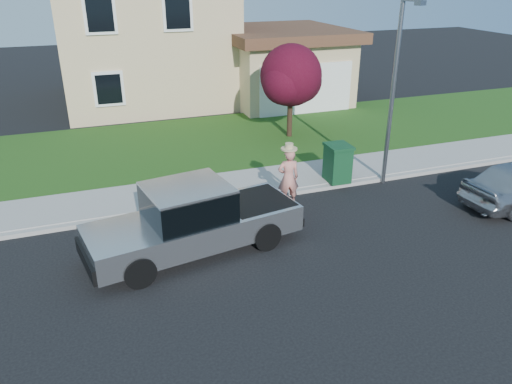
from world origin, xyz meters
TOP-DOWN VIEW (x-y plane):
  - ground at (0.00, 0.00)m, footprint 80.00×80.00m
  - curb at (1.00, 2.90)m, footprint 40.00×0.20m
  - sidewalk at (1.00, 4.00)m, footprint 40.00×2.00m
  - lawn at (1.00, 8.50)m, footprint 40.00×7.00m
  - house at (1.31, 16.38)m, footprint 14.00×11.30m
  - pickup_truck at (-1.30, 0.67)m, footprint 5.52×2.65m
  - woman at (1.86, 2.25)m, footprint 0.68×0.49m
  - ornamental_tree at (4.45, 8.04)m, footprint 2.67×2.41m
  - trash_bin at (3.93, 3.10)m, footprint 0.76×0.87m
  - street_lamp at (5.46, 2.69)m, footprint 0.42×0.74m

SIDE VIEW (x-z plane):
  - ground at x=0.00m, z-range 0.00..0.00m
  - lawn at x=1.00m, z-range 0.00..0.10m
  - curb at x=1.00m, z-range 0.00..0.12m
  - sidewalk at x=1.00m, z-range 0.00..0.15m
  - trash_bin at x=3.93m, z-range 0.16..1.36m
  - pickup_truck at x=-1.30m, z-range -0.06..1.68m
  - woman at x=1.86m, z-range -0.05..1.86m
  - ornamental_tree at x=4.45m, z-range 0.61..4.28m
  - house at x=1.31m, z-range -0.26..6.59m
  - street_lamp at x=5.46m, z-range 0.40..6.06m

